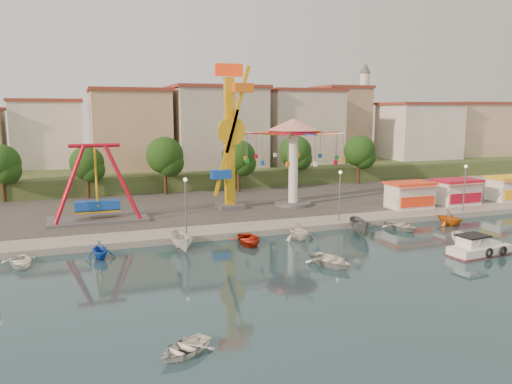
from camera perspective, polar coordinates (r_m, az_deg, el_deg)
name	(u,v)px	position (r m, az deg, el deg)	size (l,w,h in m)	color
ground	(330,273)	(37.80, 8.45, -9.20)	(200.00, 200.00, 0.00)	#132C34
quay_deck	(174,172)	(95.75, -9.35, 2.23)	(200.00, 100.00, 0.60)	#9E998E
asphalt_pad	(220,199)	(64.83, -4.15, -0.76)	(90.00, 28.00, 0.01)	#4C4944
hill_terrace	(169,163)	(100.51, -9.89, 3.23)	(200.00, 60.00, 3.00)	#384C26
pirate_ship_ride	(96,184)	(53.87, -17.77, 0.83)	(10.00, 5.00, 8.00)	#59595E
kamikaze_tower	(231,140)	(57.33, -2.85, 5.97)	(4.04, 3.10, 16.50)	#59595E
wave_swinger	(294,142)	(59.38, 4.32, 5.69)	(11.60, 11.60, 10.40)	#59595E
booth_left	(410,195)	(61.01, 17.14, -0.31)	(5.40, 3.78, 3.08)	white
booth_mid	(457,192)	(65.35, 21.98, 0.04)	(5.40, 3.78, 3.08)	white
booth_right	(509,188)	(71.09, 26.96, 0.40)	(5.40, 3.78, 3.08)	white
lamp_post_1	(186,208)	(46.27, -8.02, -1.78)	(0.14, 0.14, 5.00)	#59595E
lamp_post_2	(340,197)	(51.87, 9.54, -0.62)	(0.14, 0.14, 5.00)	#59595E
lamp_post_3	(464,189)	(61.26, 22.71, 0.30)	(0.14, 0.14, 5.00)	#59595E
tree_0	(1,163)	(69.32, -27.08, 2.95)	(4.60, 4.60, 7.19)	#382314
tree_1	(87,163)	(68.06, -18.76, 3.15)	(4.35, 4.35, 6.80)	#382314
tree_2	(165,155)	(68.47, -10.38, 4.13)	(5.02, 5.02, 7.85)	#382314
tree_3	(239,157)	(69.46, -1.99, 4.05)	(4.68, 4.68, 7.32)	#382314
tree_4	(296,152)	(75.82, 4.54, 4.62)	(4.86, 4.86, 7.60)	#382314
tree_5	(359,151)	(78.90, 11.74, 4.61)	(4.83, 4.83, 7.54)	#382314
building_1	(47,141)	(83.09, -22.76, 5.42)	(12.33, 9.01, 8.63)	silver
building_2	(134,131)	(83.99, -13.76, 6.80)	(11.95, 9.28, 11.23)	tan
building_3	(221,137)	(83.56, -4.00, 6.33)	(12.59, 10.50, 9.20)	beige
building_4	(287,134)	(91.30, 3.61, 6.60)	(10.75, 9.23, 9.24)	beige
building_5	(357,128)	(95.70, 11.46, 7.15)	(12.77, 10.96, 11.21)	tan
building_6	(415,125)	(101.04, 17.70, 7.33)	(8.23, 8.98, 12.36)	silver
building_7	(447,132)	(112.41, 20.97, 6.40)	(11.59, 10.93, 8.76)	beige
minaret	(364,107)	(100.67, 12.23, 9.47)	(2.80, 2.80, 18.00)	silver
cabin_motorboat	(478,249)	(45.69, 24.02, -5.99)	(5.64, 2.66, 1.91)	white
rowboat_a	(331,260)	(39.54, 8.58, -7.72)	(2.93, 4.11, 0.85)	silver
rowboat_b	(184,348)	(26.11, -8.20, -17.19)	(2.25, 3.15, 0.65)	white
skiff	(467,243)	(46.19, 22.98, -5.39)	(1.55, 4.13, 1.60)	white
moored_boat_0	(20,261)	(43.12, -25.36, -7.17)	(2.51, 3.52, 0.73)	white
moored_boat_1	(100,250)	(42.80, -17.43, -6.31)	(2.37, 2.74, 1.44)	blue
moored_boat_2	(182,242)	(43.52, -8.46, -5.64)	(1.52, 4.04, 1.56)	silver
moored_boat_3	(248,240)	(45.13, -0.89, -5.47)	(2.89, 4.04, 0.84)	#B3240E
moored_boat_4	(299,230)	(46.83, 4.91, -4.39)	(2.84, 3.29, 1.73)	silver
moored_boat_5	(360,226)	(49.88, 11.76, -3.83)	(1.47, 3.92, 1.51)	#5B5C60
moored_boat_6	(401,226)	(52.62, 16.27, -3.72)	(2.77, 3.87, 0.80)	silver
moored_boat_7	(449,217)	(56.22, 21.24, -2.73)	(2.66, 3.09, 1.63)	#D36512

